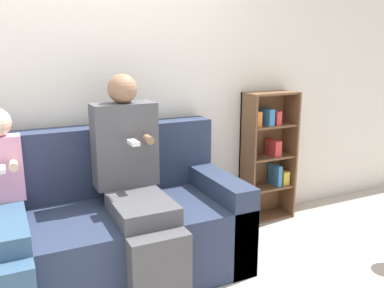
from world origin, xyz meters
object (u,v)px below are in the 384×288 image
couch (73,235)px  adult_seated (135,179)px  bookshelf (267,155)px  child_seated (6,218)px

couch → adult_seated: 0.54m
couch → adult_seated: bearing=-18.4°
bookshelf → couch: bearing=-169.2°
couch → child_seated: child_seated is taller
adult_seated → child_seated: size_ratio=1.15×
couch → bookshelf: bookshelf is taller
adult_seated → child_seated: bearing=-176.5°
couch → child_seated: bearing=-154.9°
child_seated → bookshelf: 2.15m
couch → bookshelf: 1.77m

